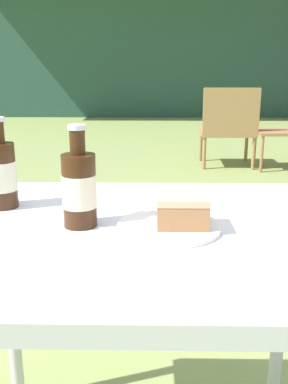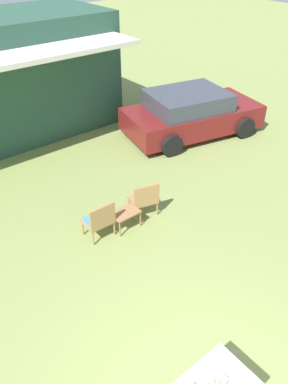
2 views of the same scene
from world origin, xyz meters
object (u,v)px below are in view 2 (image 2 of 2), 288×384
at_px(parked_car, 191,113).
at_px(wicker_chair_plain, 144,198).
at_px(wicker_chair_cushioned, 99,219).
at_px(garden_side_table, 125,214).
at_px(cake_on_plate, 222,382).

relative_size(parked_car, wicker_chair_plain, 5.26).
distance_m(wicker_chair_cushioned, wicker_chair_plain, 1.14).
relative_size(wicker_chair_cushioned, wicker_chair_plain, 1.00).
xyz_separation_m(garden_side_table, cake_on_plate, (-1.32, -3.71, 0.42)).
relative_size(parked_car, cake_on_plate, 19.91).
xyz_separation_m(wicker_chair_plain, garden_side_table, (-0.57, -0.08, -0.11)).
distance_m(wicker_chair_cushioned, cake_on_plate, 3.89).
bearing_deg(garden_side_table, parked_car, 29.23).
bearing_deg(cake_on_plate, wicker_chair_cushioned, 78.88).
distance_m(parked_car, wicker_chair_plain, 4.29).
bearing_deg(garden_side_table, wicker_chair_plain, 7.80).
bearing_deg(cake_on_plate, parked_car, 47.68).
height_order(garden_side_table, cake_on_plate, cake_on_plate).
xyz_separation_m(parked_car, cake_on_plate, (-5.52, -6.06, 0.12)).
bearing_deg(wicker_chair_plain, wicker_chair_cushioned, 14.86).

